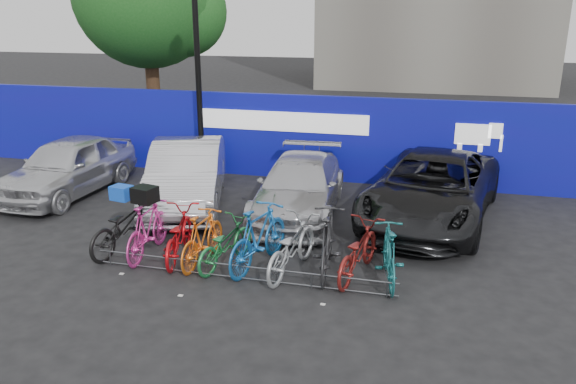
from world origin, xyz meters
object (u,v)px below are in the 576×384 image
(bike_rack, at_px, (240,272))
(bike_4, at_px, (225,243))
(car_2, at_px, (299,187))
(bike_9, at_px, (389,255))
(bike_3, at_px, (202,238))
(car_1, at_px, (187,174))
(bike_6, at_px, (291,247))
(bike_1, at_px, (148,229))
(car_3, at_px, (432,188))
(bike_8, at_px, (358,251))
(bike_7, at_px, (327,243))
(car_0, at_px, (68,166))
(bike_2, at_px, (178,235))
(bike_0, at_px, (125,225))
(bike_5, at_px, (259,237))
(lamppost, at_px, (198,62))

(bike_rack, height_order, bike_4, bike_4)
(car_2, xyz_separation_m, bike_9, (2.35, -3.11, -0.13))
(bike_3, bearing_deg, car_1, -57.09)
(bike_3, xyz_separation_m, bike_6, (1.72, 0.02, -0.00))
(bike_1, bearing_deg, car_2, -129.34)
(bike_6, bearing_deg, car_3, -114.36)
(bike_1, xyz_separation_m, bike_8, (4.10, 0.08, -0.06))
(car_1, distance_m, bike_7, 5.01)
(car_0, distance_m, bike_6, 7.49)
(bike_2, relative_size, bike_3, 1.09)
(car_0, bearing_deg, bike_2, -31.98)
(bike_rack, relative_size, bike_8, 2.97)
(bike_0, height_order, bike_5, bike_5)
(car_2, xyz_separation_m, bike_4, (-0.69, -3.18, -0.21))
(car_1, relative_size, bike_3, 2.77)
(bike_1, distance_m, bike_5, 2.26)
(bike_7, bearing_deg, car_3, -123.87)
(car_3, bearing_deg, bike_3, -129.58)
(bike_0, distance_m, bike_6, 3.48)
(lamppost, relative_size, car_0, 1.39)
(car_2, bearing_deg, bike_9, -56.81)
(bike_7, bearing_deg, bike_2, -3.61)
(car_1, height_order, bike_2, car_1)
(bike_rack, height_order, car_1, car_1)
(bike_0, xyz_separation_m, bike_9, (5.24, -0.13, -0.01))
(car_1, distance_m, bike_4, 3.78)
(car_2, bearing_deg, bike_7, -71.70)
(bike_rack, height_order, bike_1, bike_1)
(bike_3, relative_size, bike_5, 0.85)
(lamppost, bearing_deg, bike_7, -48.79)
(car_0, xyz_separation_m, bike_0, (3.32, -2.96, -0.22))
(car_2, bearing_deg, car_3, 1.95)
(car_3, bearing_deg, bike_1, -136.95)
(lamppost, xyz_separation_m, bike_7, (4.64, -5.30, -2.68))
(bike_0, height_order, bike_9, bike_0)
(bike_rack, bearing_deg, bike_2, 157.17)
(car_3, height_order, bike_5, car_3)
(car_1, relative_size, bike_1, 2.58)
(bike_6, bearing_deg, bike_8, -162.49)
(car_0, xyz_separation_m, bike_4, (5.52, -3.15, -0.31))
(bike_0, distance_m, bike_4, 2.21)
(car_0, height_order, bike_8, car_0)
(car_1, bearing_deg, bike_rack, -71.93)
(bike_8, bearing_deg, lamppost, -33.30)
(bike_rack, relative_size, bike_4, 3.30)
(bike_4, distance_m, bike_7, 1.93)
(bike_0, xyz_separation_m, bike_6, (3.48, -0.18, -0.02))
(bike_3, bearing_deg, bike_6, -174.93)
(bike_4, bearing_deg, bike_3, 16.17)
(car_0, distance_m, bike_2, 5.48)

